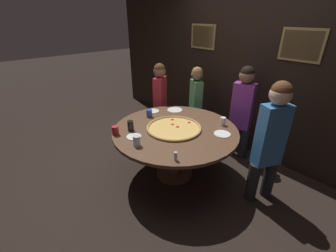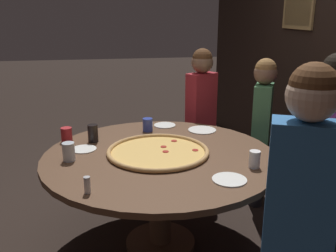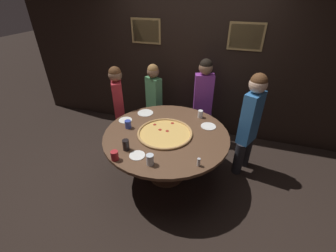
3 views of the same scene
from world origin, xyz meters
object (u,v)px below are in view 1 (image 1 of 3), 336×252
object	(u,v)px
drink_cup_far_left	(223,121)
drink_cup_beside_pizza	(131,126)
giant_pizza	(174,128)
white_plate_beside_cup	(175,110)
drink_cup_far_right	(115,130)
white_plate_left_side	(222,134)
white_plate_far_back	(134,137)
white_plate_near_front	(153,111)
diner_centre_back	(270,138)
diner_far_left	(160,98)
drink_cup_near_right	(149,113)
condiment_shaker	(176,156)
drink_cup_near_left	(137,141)
dining_table	(175,137)
diner_side_left	(242,108)
diner_far_right	(196,100)

from	to	relation	value
drink_cup_far_left	drink_cup_beside_pizza	distance (m)	1.24
giant_pizza	white_plate_beside_cup	bearing A→B (deg)	136.01
drink_cup_far_right	white_plate_left_side	bearing A→B (deg)	48.72
white_plate_far_back	white_plate_near_front	world-z (taller)	same
diner_centre_back	diner_far_left	size ratio (longest dim) A/B	1.09
drink_cup_near_right	condiment_shaker	world-z (taller)	drink_cup_near_right
drink_cup_beside_pizza	drink_cup_far_left	bearing A→B (deg)	56.16
white_plate_left_side	white_plate_near_front	xyz separation A→B (m)	(-1.17, -0.19, 0.00)
white_plate_near_front	condiment_shaker	distance (m)	1.35
white_plate_far_back	diner_far_left	world-z (taller)	diner_far_left
drink_cup_beside_pizza	diner_centre_back	xyz separation A→B (m)	(1.38, 0.96, 0.05)
white_plate_near_front	drink_cup_near_left	bearing A→B (deg)	-48.18
drink_cup_far_left	drink_cup_far_right	size ratio (longest dim) A/B	1.00
dining_table	drink_cup_far_right	size ratio (longest dim) A/B	14.81
drink_cup_far_left	drink_cup_near_right	size ratio (longest dim) A/B	1.02
dining_table	diner_side_left	size ratio (longest dim) A/B	1.13
drink_cup_beside_pizza	diner_far_right	xyz separation A→B (m)	(-0.21, 1.47, -0.06)
drink_cup_far_left	white_plate_beside_cup	bearing A→B (deg)	-171.24
drink_cup_beside_pizza	white_plate_beside_cup	size ratio (longest dim) A/B	0.58
drink_cup_far_left	drink_cup_near_left	world-z (taller)	drink_cup_near_left
drink_cup_far_left	diner_side_left	xyz separation A→B (m)	(-0.06, 0.55, 0.03)
drink_cup_near_right	white_plate_left_side	xyz separation A→B (m)	(1.04, 0.36, -0.05)
drink_cup_beside_pizza	diner_far_left	bearing A→B (deg)	122.27
condiment_shaker	diner_far_right	bearing A→B (deg)	125.84
giant_pizza	white_plate_far_back	size ratio (longest dim) A/B	3.97
giant_pizza	diner_centre_back	xyz separation A→B (m)	(1.04, 0.50, 0.10)
white_plate_far_back	diner_centre_back	distance (m)	1.59
drink_cup_far_right	white_plate_far_back	size ratio (longest dim) A/B	0.61
white_plate_left_side	diner_far_right	distance (m)	1.24
drink_cup_far_right	condiment_shaker	size ratio (longest dim) A/B	1.14
diner_centre_back	giant_pizza	bearing A→B (deg)	-38.67
giant_pizza	drink_cup_far_right	distance (m)	0.75
white_plate_beside_cup	white_plate_left_side	world-z (taller)	same
white_plate_left_side	white_plate_near_front	distance (m)	1.18
dining_table	white_plate_beside_cup	xyz separation A→B (m)	(-0.48, 0.44, 0.13)
drink_cup_beside_pizza	white_plate_beside_cup	distance (m)	0.91
drink_cup_far_right	diner_far_left	bearing A→B (deg)	116.43
drink_cup_far_left	diner_far_left	world-z (taller)	diner_far_left
diner_far_left	drink_cup_near_right	bearing A→B (deg)	-171.41
drink_cup_far_right	white_plate_beside_cup	distance (m)	1.11
drink_cup_far_left	white_plate_near_front	bearing A→B (deg)	-157.72
diner_far_left	drink_cup_beside_pizza	bearing A→B (deg)	-177.21
white_plate_beside_cup	dining_table	bearing A→B (deg)	-42.43
drink_cup_near_left	diner_far_right	world-z (taller)	diner_far_right
drink_cup_near_right	white_plate_beside_cup	world-z (taller)	drink_cup_near_right
white_plate_left_side	diner_side_left	bearing A→B (deg)	105.61
diner_far_right	drink_cup_beside_pizza	bearing A→B (deg)	126.78
drink_cup_near_left	drink_cup_far_right	distance (m)	0.40
dining_table	drink_cup_near_left	bearing A→B (deg)	-88.32
drink_cup_near_right	white_plate_near_front	xyz separation A→B (m)	(-0.13, 0.17, -0.05)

